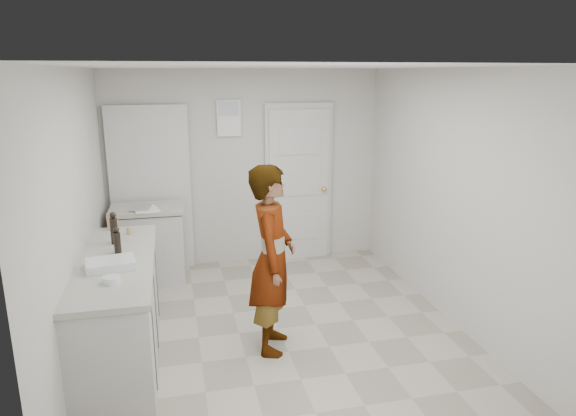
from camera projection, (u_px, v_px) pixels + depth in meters
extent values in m
plane|color=gray|center=(278.00, 329.00, 5.07)|extent=(4.00, 4.00, 0.00)
plane|color=beige|center=(246.00, 169.00, 6.63)|extent=(3.50, 0.00, 3.50)
plane|color=beige|center=(352.00, 294.00, 2.86)|extent=(3.50, 0.00, 3.50)
plane|color=beige|center=(77.00, 218.00, 4.37)|extent=(0.00, 4.00, 4.00)
plane|color=beige|center=(448.00, 197.00, 5.13)|extent=(0.00, 4.00, 4.00)
plane|color=silver|center=(277.00, 67.00, 4.43)|extent=(4.00, 4.00, 0.00)
cube|color=silver|center=(299.00, 186.00, 6.78)|extent=(0.80, 0.05, 2.00)
cube|color=silver|center=(299.00, 183.00, 6.80)|extent=(0.90, 0.04, 2.10)
sphere|color=#D4AC51|center=(324.00, 189.00, 6.82)|extent=(0.07, 0.07, 0.07)
cube|color=white|center=(229.00, 118.00, 6.39)|extent=(0.30, 0.02, 0.45)
cube|color=black|center=(151.00, 191.00, 6.40)|extent=(0.90, 0.05, 2.04)
cube|color=silver|center=(151.00, 191.00, 6.37)|extent=(0.98, 0.02, 2.10)
cube|color=silver|center=(120.00, 313.00, 4.45)|extent=(0.60, 1.90, 0.86)
cube|color=black|center=(123.00, 353.00, 4.55)|extent=(0.56, 1.86, 0.08)
cube|color=#AEACA0|center=(115.00, 262.00, 4.33)|extent=(0.64, 1.96, 0.05)
cube|color=silver|center=(149.00, 247.00, 6.14)|extent=(0.80, 0.55, 0.86)
cube|color=black|center=(151.00, 277.00, 6.24)|extent=(0.75, 0.54, 0.08)
cube|color=#AEACA0|center=(146.00, 209.00, 6.02)|extent=(0.84, 0.61, 0.05)
imported|color=silver|center=(272.00, 259.00, 4.53)|extent=(0.57, 0.71, 1.70)
cube|color=#916948|center=(112.00, 221.00, 5.13)|extent=(0.11, 0.06, 0.17)
cylinder|color=tan|center=(129.00, 231.00, 4.99)|extent=(0.05, 0.05, 0.07)
cylinder|color=black|center=(117.00, 243.00, 4.46)|extent=(0.06, 0.06, 0.19)
sphere|color=black|center=(116.00, 230.00, 4.43)|extent=(0.05, 0.05, 0.05)
cylinder|color=black|center=(114.00, 231.00, 4.69)|extent=(0.07, 0.07, 0.25)
sphere|color=black|center=(113.00, 215.00, 4.66)|extent=(0.06, 0.06, 0.06)
cube|color=silver|center=(111.00, 264.00, 4.13)|extent=(0.41, 0.32, 0.07)
cube|color=white|center=(111.00, 265.00, 4.13)|extent=(0.36, 0.27, 0.05)
cylinder|color=silver|center=(111.00, 280.00, 3.84)|extent=(0.13, 0.13, 0.05)
sphere|color=white|center=(108.00, 280.00, 3.82)|extent=(0.04, 0.04, 0.04)
sphere|color=white|center=(114.00, 279.00, 3.85)|extent=(0.04, 0.04, 0.04)
cube|color=white|center=(146.00, 209.00, 5.90)|extent=(0.33, 0.39, 0.01)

